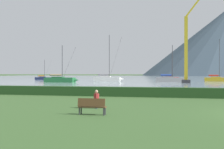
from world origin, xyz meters
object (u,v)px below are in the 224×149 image
at_px(sailboat_slip_7, 60,79).
at_px(park_bench_near_path, 92,106).
at_px(person_seated_viewer, 96,98).
at_px(dock_crane, 187,53).
at_px(sailboat_slip_4, 108,79).
at_px(sailboat_slip_5, 218,79).
at_px(sailboat_slip_10, 171,78).
at_px(sailboat_slip_9, 43,78).
at_px(sailboat_slip_0, 170,79).

bearing_deg(sailboat_slip_7, park_bench_near_path, -66.84).
bearing_deg(person_seated_viewer, dock_crane, 68.12).
distance_m(sailboat_slip_4, park_bench_near_path, 67.24).
bearing_deg(sailboat_slip_5, sailboat_slip_10, 127.44).
height_order(sailboat_slip_10, dock_crane, dock_crane).
height_order(sailboat_slip_5, sailboat_slip_9, sailboat_slip_5).
height_order(sailboat_slip_4, sailboat_slip_10, sailboat_slip_4).
distance_m(person_seated_viewer, dock_crane, 52.52).
relative_size(sailboat_slip_0, park_bench_near_path, 6.23).
xyz_separation_m(sailboat_slip_5, park_bench_near_path, (-16.50, -70.63, -0.16)).
relative_size(sailboat_slip_4, sailboat_slip_5, 1.12).
height_order(sailboat_slip_4, sailboat_slip_9, sailboat_slip_4).
bearing_deg(person_seated_viewer, park_bench_near_path, -92.44).
distance_m(sailboat_slip_5, sailboat_slip_7, 44.67).
height_order(park_bench_near_path, person_seated_viewer, person_seated_viewer).
relative_size(sailboat_slip_9, park_bench_near_path, 4.52).
bearing_deg(park_bench_near_path, dock_crane, 81.92).
distance_m(park_bench_near_path, person_seated_viewer, 2.95).
bearing_deg(sailboat_slip_7, sailboat_slip_4, 50.90).
height_order(sailboat_slip_0, sailboat_slip_5, sailboat_slip_5).
bearing_deg(park_bench_near_path, sailboat_slip_5, 76.33).
height_order(sailboat_slip_0, sailboat_slip_7, sailboat_slip_0).
height_order(sailboat_slip_9, person_seated_viewer, sailboat_slip_9).
height_order(sailboat_slip_5, park_bench_near_path, sailboat_slip_5).
relative_size(sailboat_slip_0, sailboat_slip_10, 0.96).
bearing_deg(sailboat_slip_7, sailboat_slip_0, 16.95).
bearing_deg(sailboat_slip_4, person_seated_viewer, -81.27).
bearing_deg(sailboat_slip_7, sailboat_slip_5, 21.53).
xyz_separation_m(sailboat_slip_0, park_bench_near_path, (-3.29, -62.41, -0.19)).
xyz_separation_m(sailboat_slip_4, sailboat_slip_5, (31.46, 5.08, -0.08)).
height_order(sailboat_slip_4, sailboat_slip_5, sailboat_slip_4).
bearing_deg(sailboat_slip_0, sailboat_slip_4, 168.14).
relative_size(sailboat_slip_7, park_bench_near_path, 6.01).
distance_m(sailboat_slip_0, sailboat_slip_10, 28.46).
distance_m(sailboat_slip_9, person_seated_viewer, 86.03).
relative_size(sailboat_slip_10, park_bench_near_path, 6.50).
height_order(sailboat_slip_4, sailboat_slip_7, sailboat_slip_4).
bearing_deg(sailboat_slip_10, dock_crane, -92.00).
distance_m(sailboat_slip_7, person_seated_viewer, 55.57).
distance_m(park_bench_near_path, dock_crane, 55.30).
height_order(person_seated_viewer, dock_crane, dock_crane).
bearing_deg(park_bench_near_path, sailboat_slip_10, 87.61).
bearing_deg(sailboat_slip_9, dock_crane, -29.55).
height_order(sailboat_slip_4, person_seated_viewer, sailboat_slip_4).
bearing_deg(dock_crane, sailboat_slip_9, 154.01).
relative_size(sailboat_slip_7, sailboat_slip_9, 1.33).
height_order(sailboat_slip_5, sailboat_slip_10, sailboat_slip_5).
xyz_separation_m(sailboat_slip_7, person_seated_viewer, (24.00, -50.12, -0.05)).
bearing_deg(sailboat_slip_5, sailboat_slip_4, -167.16).
distance_m(sailboat_slip_4, sailboat_slip_9, 29.79).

